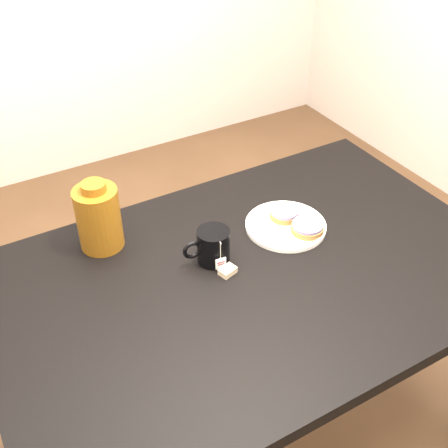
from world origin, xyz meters
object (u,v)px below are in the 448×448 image
at_px(bagel_back, 284,214).
at_px(teabag_pouch, 228,271).
at_px(mug, 213,246).
at_px(bagel_package, 99,217).
at_px(plate, 286,225).
at_px(table, 251,293).
at_px(bagel_front, 307,228).

relative_size(bagel_back, teabag_pouch, 2.08).
bearing_deg(bagel_back, mug, -169.50).
relative_size(mug, bagel_package, 0.66).
distance_m(mug, bagel_package, 0.33).
distance_m(teabag_pouch, bagel_package, 0.39).
bearing_deg(plate, table, -149.11).
distance_m(bagel_front, mug, 0.30).
bearing_deg(mug, teabag_pouch, -76.83).
bearing_deg(bagel_back, bagel_front, -77.92).
bearing_deg(bagel_front, teabag_pouch, -174.11).
distance_m(bagel_front, teabag_pouch, 0.29).
bearing_deg(bagel_package, teabag_pouch, -49.03).
xyz_separation_m(table, teabag_pouch, (-0.06, 0.03, 0.09)).
relative_size(bagel_back, bagel_package, 0.45).
relative_size(plate, mug, 1.73).
height_order(bagel_front, teabag_pouch, bagel_front).
bearing_deg(bagel_package, plate, -21.55).
distance_m(table, bagel_front, 0.26).
relative_size(teabag_pouch, bagel_package, 0.22).
bearing_deg(teabag_pouch, bagel_front, 5.89).
bearing_deg(bagel_front, table, -166.18).
bearing_deg(bagel_package, bagel_back, -17.95).
relative_size(bagel_back, mug, 0.67).
height_order(bagel_back, bagel_front, same).
bearing_deg(teabag_pouch, plate, 19.36).
distance_m(table, plate, 0.24).
bearing_deg(bagel_back, plate, -116.05).
xyz_separation_m(table, bagel_back, (0.21, 0.14, 0.11)).
bearing_deg(bagel_back, table, -144.88).
height_order(bagel_front, mug, mug).
height_order(table, mug, mug).
xyz_separation_m(table, plate, (0.19, 0.11, 0.09)).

